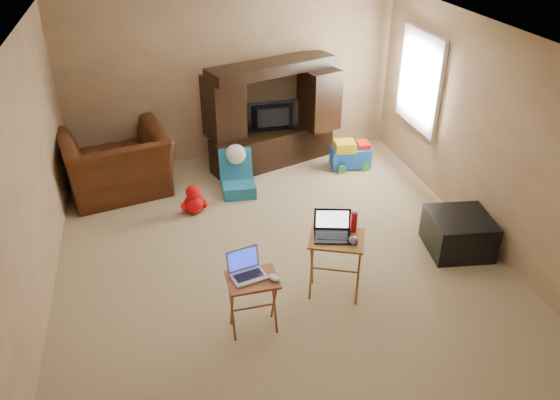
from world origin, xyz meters
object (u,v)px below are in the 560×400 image
object	(u,v)px
mouse_left	(274,278)
television	(273,118)
tray_table_right	(335,266)
tray_table_left	(253,304)
recliner	(117,164)
mouse_right	(354,240)
laptop_left	(248,267)
water_bottle	(354,222)
laptop_right	(333,227)
child_rocker	(238,174)
ottoman	(459,233)
plush_toy	(194,199)
push_toy	(351,154)
entertainment_center	(272,115)

from	to	relation	value
mouse_left	television	bearing A→B (deg)	76.56
tray_table_right	tray_table_left	bearing A→B (deg)	-137.73
recliner	tray_table_left	size ratio (longest dim) A/B	2.23
tray_table_left	mouse_right	distance (m)	1.16
laptop_left	water_bottle	bearing A→B (deg)	4.28
laptop_right	mouse_right	size ratio (longest dim) A/B	2.58
recliner	mouse_right	bearing A→B (deg)	116.13
child_rocker	mouse_right	distance (m)	2.64
television	ottoman	distance (m)	3.22
ottoman	laptop_right	bearing A→B (deg)	-166.91
child_rocker	tray_table_left	size ratio (longest dim) A/B	0.99
ottoman	water_bottle	bearing A→B (deg)	-167.07
water_bottle	ottoman	bearing A→B (deg)	12.93
plush_toy	tray_table_right	world-z (taller)	tray_table_right
television	mouse_left	xyz separation A→B (m)	(-0.85, -3.55, -0.12)
child_rocker	ottoman	bearing A→B (deg)	-36.39
ottoman	tray_table_right	world-z (taller)	tray_table_right
tray_table_left	laptop_right	world-z (taller)	laptop_right
ottoman	tray_table_right	distance (m)	1.74
water_bottle	recliner	bearing A→B (deg)	131.04
tray_table_left	tray_table_right	distance (m)	0.98
plush_toy	water_bottle	world-z (taller)	water_bottle
recliner	ottoman	size ratio (longest dim) A/B	1.98
television	mouse_left	world-z (taller)	television
water_bottle	tray_table_left	bearing A→B (deg)	-161.02
laptop_right	water_bottle	xyz separation A→B (m)	(0.24, 0.06, -0.01)
push_toy	tray_table_right	distance (m)	3.05
plush_toy	push_toy	size ratio (longest dim) A/B	0.69
entertainment_center	ottoman	size ratio (longest dim) A/B	2.81
television	laptop_left	size ratio (longest dim) A/B	2.52
plush_toy	mouse_left	world-z (taller)	mouse_left
entertainment_center	television	distance (m)	0.06
entertainment_center	laptop_right	world-z (taller)	entertainment_center
mouse_right	laptop_left	bearing A→B (deg)	-171.72
entertainment_center	plush_toy	world-z (taller)	entertainment_center
entertainment_center	water_bottle	bearing A→B (deg)	-107.02
laptop_right	mouse_left	bearing A→B (deg)	-134.54
entertainment_center	mouse_left	xyz separation A→B (m)	(-0.85, -3.60, -0.16)
tray_table_left	laptop_right	xyz separation A→B (m)	(0.89, 0.33, 0.52)
entertainment_center	laptop_left	world-z (taller)	entertainment_center
television	tray_table_left	xyz separation A→B (m)	(-1.04, -3.48, -0.46)
entertainment_center	recliner	xyz separation A→B (m)	(-2.30, -0.40, -0.35)
entertainment_center	recliner	size ratio (longest dim) A/B	1.42
push_toy	plush_toy	bearing A→B (deg)	-155.74
push_toy	mouse_right	xyz separation A→B (m)	(-1.10, -2.91, 0.52)
entertainment_center	television	world-z (taller)	entertainment_center
plush_toy	tray_table_left	xyz separation A→B (m)	(0.31, -2.33, 0.10)
tray_table_left	water_bottle	distance (m)	1.30
laptop_left	laptop_right	xyz separation A→B (m)	(0.92, 0.30, 0.10)
ottoman	laptop_right	world-z (taller)	laptop_right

